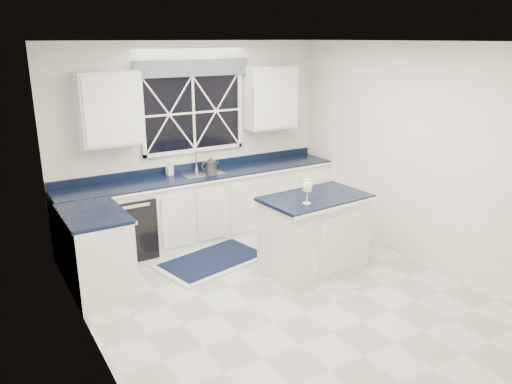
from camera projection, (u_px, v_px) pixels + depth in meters
ground at (281, 294)px, 5.55m from camera, size 4.50×4.50×0.00m
back_wall at (193, 141)px, 6.99m from camera, size 4.00×0.10×2.70m
base_cabinets at (187, 215)px, 6.71m from camera, size 3.99×1.60×0.90m
countertop at (203, 175)px, 6.87m from camera, size 3.98×0.64×0.04m
dishwasher at (128, 225)px, 6.48m from camera, size 0.60×0.58×0.82m
window at (193, 107)px, 6.81m from camera, size 1.65×0.09×1.26m
upper_cabinets at (197, 103)px, 6.69m from camera, size 3.10×0.34×0.90m
faucet at (197, 160)px, 6.98m from camera, size 0.05×0.20×0.30m
island at (314, 233)px, 6.04m from camera, size 1.30×0.84×0.94m
rug at (213, 260)px, 6.39m from camera, size 1.54×1.12×0.02m
kettle at (211, 165)px, 7.00m from camera, size 0.27×0.17×0.19m
wine_glass at (307, 187)px, 5.58m from camera, size 0.12×0.12×0.29m
soap_bottle at (170, 168)px, 6.78m from camera, size 0.09×0.09×0.18m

